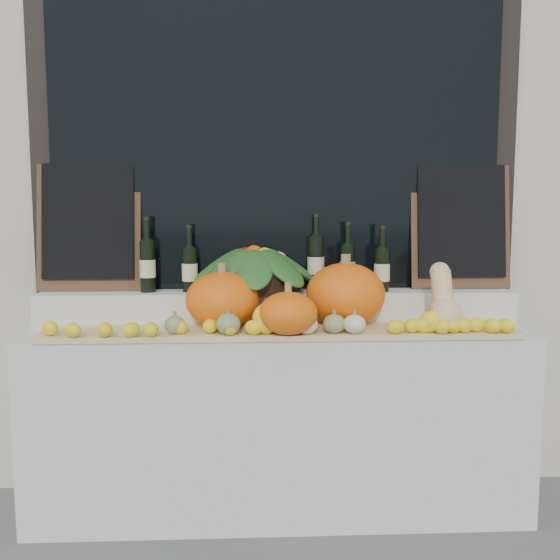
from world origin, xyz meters
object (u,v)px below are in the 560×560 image
object	(u,v)px
pumpkin_right	(345,294)
wine_bottle_tall	(316,262)
butternut_squash	(443,303)
produce_bowl	(254,269)
pumpkin_left	(222,300)

from	to	relation	value
pumpkin_right	wine_bottle_tall	bearing A→B (deg)	114.66
butternut_squash	produce_bowl	distance (m)	0.90
pumpkin_left	wine_bottle_tall	xyz separation A→B (m)	(0.45, 0.28, 0.14)
butternut_squash	produce_bowl	bearing A→B (deg)	159.59
butternut_squash	produce_bowl	size ratio (longest dim) A/B	0.46
butternut_squash	pumpkin_right	bearing A→B (deg)	162.72
butternut_squash	wine_bottle_tall	distance (m)	0.67
pumpkin_left	produce_bowl	bearing A→B (deg)	55.68
pumpkin_left	wine_bottle_tall	bearing A→B (deg)	31.44
pumpkin_right	produce_bowl	distance (m)	0.47
pumpkin_left	pumpkin_right	size ratio (longest dim) A/B	0.91
wine_bottle_tall	pumpkin_left	bearing A→B (deg)	-148.56
pumpkin_left	produce_bowl	size ratio (longest dim) A/B	0.52
produce_bowl	wine_bottle_tall	size ratio (longest dim) A/B	1.72
pumpkin_right	butternut_squash	world-z (taller)	butternut_squash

